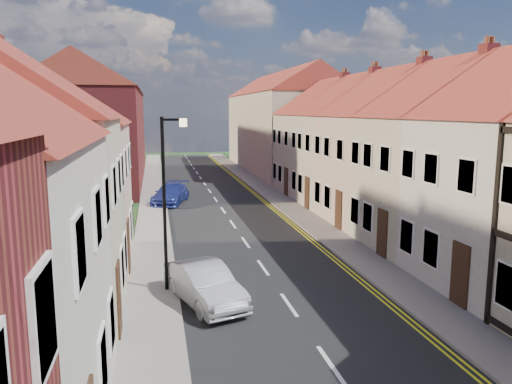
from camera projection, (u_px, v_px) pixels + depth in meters
road at (233, 224)px, 27.98m from camera, size 7.00×90.00×0.02m
pavement_left at (153, 227)px, 27.11m from camera, size 1.80×90.00×0.12m
pavement_right at (308, 220)px, 28.83m from camera, size 1.80×90.00×0.12m
cottage_r_cream_mid at (455, 151)px, 22.79m from camera, size 8.30×5.20×9.00m
cottage_r_pink at (399, 144)px, 28.02m from camera, size 8.30×6.00×9.00m
cottage_r_white_far at (360, 138)px, 33.24m from camera, size 8.30×5.20×9.00m
cottage_r_cream_far at (332, 135)px, 38.46m from camera, size 8.30×6.00×9.00m
cottage_l_pink at (21, 161)px, 19.50m from camera, size 8.30×6.30×8.80m
block_right_far at (283, 120)px, 53.13m from camera, size 8.30×24.20×10.50m
block_left_far at (95, 122)px, 44.64m from camera, size 8.30×24.20×10.50m
lamppost at (167, 193)px, 16.99m from camera, size 0.88×0.15×6.00m
car_mid at (204, 284)px, 16.41m from camera, size 2.62×4.32×1.34m
car_far at (171, 194)px, 34.22m from camera, size 3.08×4.93×1.33m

